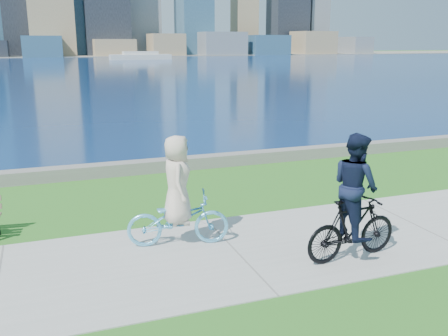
% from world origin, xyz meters
% --- Properties ---
extents(ground, '(320.00, 320.00, 0.00)m').
position_xyz_m(ground, '(0.00, 0.00, 0.00)').
color(ground, '#24641A').
rests_on(ground, ground).
extents(concrete_path, '(80.00, 3.50, 0.02)m').
position_xyz_m(concrete_path, '(0.00, 0.00, 0.01)').
color(concrete_path, '#9F9F9A').
rests_on(concrete_path, ground).
extents(seawall, '(90.00, 0.50, 0.35)m').
position_xyz_m(seawall, '(0.00, 6.20, 0.17)').
color(seawall, slate).
rests_on(seawall, ground).
extents(bay_water, '(320.00, 131.00, 0.01)m').
position_xyz_m(bay_water, '(0.00, 72.00, 0.00)').
color(bay_water, navy).
rests_on(bay_water, ground).
extents(far_shore, '(320.00, 30.00, 0.12)m').
position_xyz_m(far_shore, '(0.00, 130.00, 0.06)').
color(far_shore, slate).
rests_on(far_shore, ground).
extents(ferry_far, '(12.13, 3.47, 1.65)m').
position_xyz_m(ferry_far, '(16.43, 94.94, 0.68)').
color(ferry_far, silver).
rests_on(ferry_far, ground).
extents(cyclist_woman, '(1.02, 1.99, 2.08)m').
position_xyz_m(cyclist_woman, '(-0.90, 0.68, 0.79)').
color(cyclist_woman, '#63C2F1').
rests_on(cyclist_woman, ground).
extents(cyclist_man, '(0.74, 1.87, 2.24)m').
position_xyz_m(cyclist_man, '(1.78, -0.97, 0.96)').
color(cyclist_man, black).
rests_on(cyclist_man, ground).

